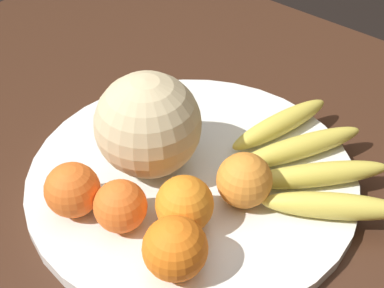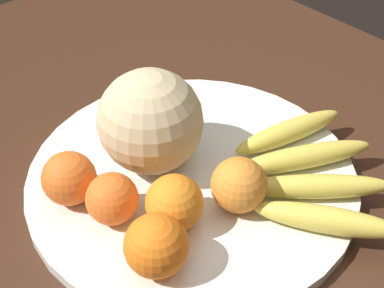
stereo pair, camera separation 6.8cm
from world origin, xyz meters
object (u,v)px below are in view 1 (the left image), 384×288
Objects in this scene: banana_bunch at (306,162)px; orange_back_left at (120,206)px; melon at (148,125)px; orange_front_right at (175,248)px; kitchen_table at (193,204)px; fruit_bowl at (192,176)px; orange_mid_center at (244,180)px; orange_back_right at (72,190)px; orange_front_left at (184,204)px.

banana_bunch is 3.95× the size of orange_back_left.
orange_front_right is at bearing -36.63° from melon.
kitchen_table is at bearing 70.32° from melon.
orange_mid_center reaches higher than fruit_bowl.
orange_front_right reaches higher than orange_mid_center.
orange_mid_center reaches higher than banana_bunch.
orange_mid_center is (0.13, 0.03, -0.03)m from melon.
kitchen_table is at bearing 147.36° from banana_bunch.
melon is 0.12m from orange_back_right.
orange_back_left is at bearing 176.18° from orange_front_right.
orange_front_right is (0.14, -0.10, -0.03)m from melon.
kitchen_table is 0.12m from fruit_bowl.
orange_mid_center is (-0.03, -0.10, 0.02)m from banana_bunch.
orange_back_right is at bearing 177.51° from banana_bunch.
orange_front_left is 0.08m from orange_mid_center.
orange_front_left reaches higher than kitchen_table.
orange_front_left is (0.08, -0.11, 0.15)m from kitchen_table.
banana_bunch is 0.10m from orange_mid_center.
fruit_bowl is at bearing -177.25° from orange_mid_center.
orange_front_right is (0.09, -0.13, 0.04)m from fruit_bowl.
orange_front_left is at bearing 122.59° from orange_front_right.
banana_bunch is at bearing 37.23° from melon.
orange_front_right is at bearing -3.82° from orange_back_left.
fruit_bowl is 6.09× the size of orange_front_right.
banana_bunch is 0.18m from orange_front_left.
orange_back_right is (-0.12, -0.07, -0.00)m from orange_front_left.
orange_front_left is (0.05, -0.07, 0.04)m from fruit_bowl.
orange_mid_center is (0.11, -0.03, 0.15)m from kitchen_table.
fruit_bowl is at bearing 165.36° from banana_bunch.
banana_bunch reaches higher than fruit_bowl.
orange_front_left is 0.96× the size of orange_front_right.
orange_mid_center is (-0.01, 0.13, -0.00)m from orange_front_right.
orange_front_right reaches higher than fruit_bowl.
orange_front_right is at bearing 5.44° from orange_back_right.
orange_mid_center is at bearing -16.72° from kitchen_table.
orange_front_left reaches higher than orange_back_right.
orange_back_left reaches higher than banana_bunch.
fruit_bowl is at bearing 65.39° from orange_back_right.
orange_mid_center is (0.03, 0.08, 0.00)m from orange_front_left.
kitchen_table is at bearing 125.24° from orange_front_right.
melon is 0.14m from orange_mid_center.
orange_back_left is 0.94× the size of orange_back_right.
melon is 1.99× the size of orange_front_left.
orange_front_right is 1.04× the size of orange_mid_center.
fruit_bowl is 0.10m from melon.
melon is 1.99× the size of orange_mid_center.
orange_front_right is at bearing -54.76° from kitchen_table.
orange_mid_center is at bearing 69.44° from orange_front_left.
orange_front_left is at bearing 41.03° from orange_back_left.
melon is 0.55× the size of banana_bunch.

